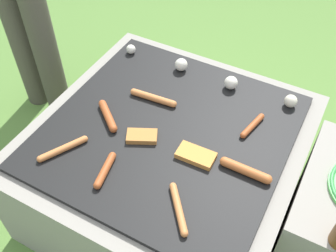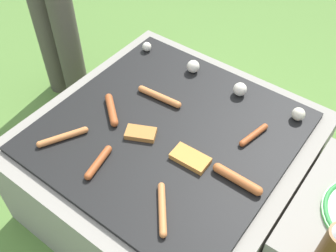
{
  "view_description": "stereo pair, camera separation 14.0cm",
  "coord_description": "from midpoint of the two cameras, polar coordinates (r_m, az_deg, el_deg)",
  "views": [
    {
      "loc": [
        0.45,
        -0.84,
        1.49
      ],
      "look_at": [
        0.0,
        0.0,
        0.47
      ],
      "focal_mm": 42.0,
      "sensor_mm": 36.0,
      "label": 1
    },
    {
      "loc": [
        0.57,
        -0.76,
        1.49
      ],
      "look_at": [
        0.0,
        0.0,
        0.47
      ],
      "focal_mm": 42.0,
      "sensor_mm": 36.0,
      "label": 2
    }
  ],
  "objects": [
    {
      "name": "ground_plane",
      "position": [
        1.77,
        -2.29,
        -10.54
      ],
      "size": [
        14.0,
        14.0,
        0.0
      ],
      "primitive_type": "plane",
      "color": "#567F38"
    },
    {
      "name": "grill",
      "position": [
        1.59,
        -2.53,
        -6.22
      ],
      "size": [
        0.95,
        0.95,
        0.45
      ],
      "color": "gray",
      "rests_on": "ground_plane"
    },
    {
      "name": "sausage_back_left",
      "position": [
        1.2,
        -1.86,
        -12.11
      ],
      "size": [
        0.13,
        0.15,
        0.02
      ],
      "color": "#C6753D",
      "rests_on": "grill"
    },
    {
      "name": "sausage_back_center",
      "position": [
        1.51,
        -4.8,
        3.97
      ],
      "size": [
        0.19,
        0.04,
        0.03
      ],
      "color": "#C6753D",
      "rests_on": "grill"
    },
    {
      "name": "sausage_front_right",
      "position": [
        1.4,
        -17.79,
        -3.32
      ],
      "size": [
        0.1,
        0.17,
        0.02
      ],
      "color": "#C6753D",
      "rests_on": "grill"
    },
    {
      "name": "sausage_mid_right",
      "position": [
        1.31,
        -12.17,
        -6.45
      ],
      "size": [
        0.05,
        0.15,
        0.03
      ],
      "color": "#A34C23",
      "rests_on": "grill"
    },
    {
      "name": "sausage_front_center",
      "position": [
        1.47,
        -11.45,
        1.32
      ],
      "size": [
        0.14,
        0.12,
        0.03
      ],
      "color": "#A34C23",
      "rests_on": "grill"
    },
    {
      "name": "sausage_front_left",
      "position": [
        1.43,
        9.45,
        -0.1
      ],
      "size": [
        0.05,
        0.14,
        0.02
      ],
      "color": "#A34C23",
      "rests_on": "grill"
    },
    {
      "name": "sausage_back_right",
      "position": [
        1.29,
        8.15,
        -6.55
      ],
      "size": [
        0.18,
        0.03,
        0.03
      ],
      "color": "#B7602D",
      "rests_on": "grill"
    },
    {
      "name": "bread_slice_center",
      "position": [
        1.39,
        -6.69,
        -1.64
      ],
      "size": [
        0.12,
        0.1,
        0.02
      ],
      "color": "#B27033",
      "rests_on": "grill"
    },
    {
      "name": "bread_slice_right",
      "position": [
        1.32,
        1.06,
        -4.45
      ],
      "size": [
        0.13,
        0.07,
        0.02
      ],
      "color": "#D18438",
      "rests_on": "grill"
    },
    {
      "name": "mushroom_row",
      "position": [
        1.59,
        4.25,
        7.08
      ],
      "size": [
        0.75,
        0.06,
        0.05
      ],
      "color": "silver",
      "rests_on": "grill"
    }
  ]
}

